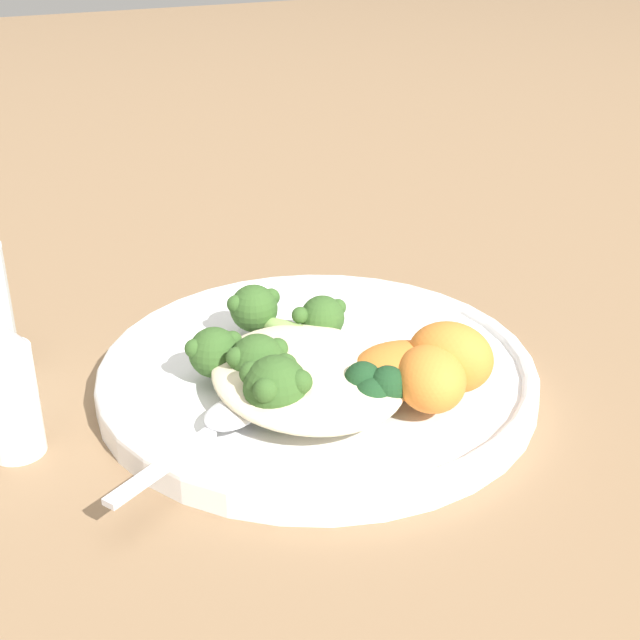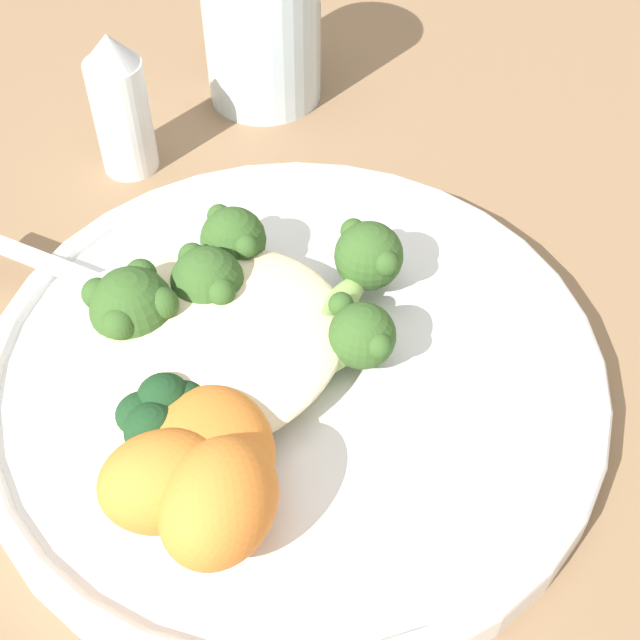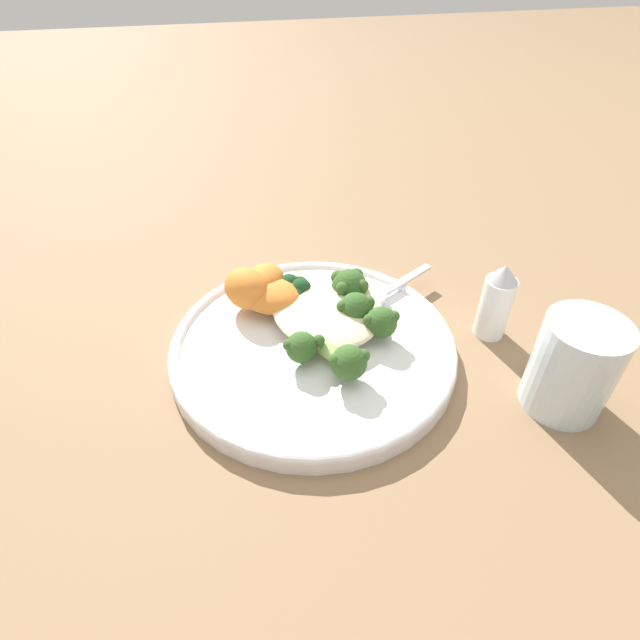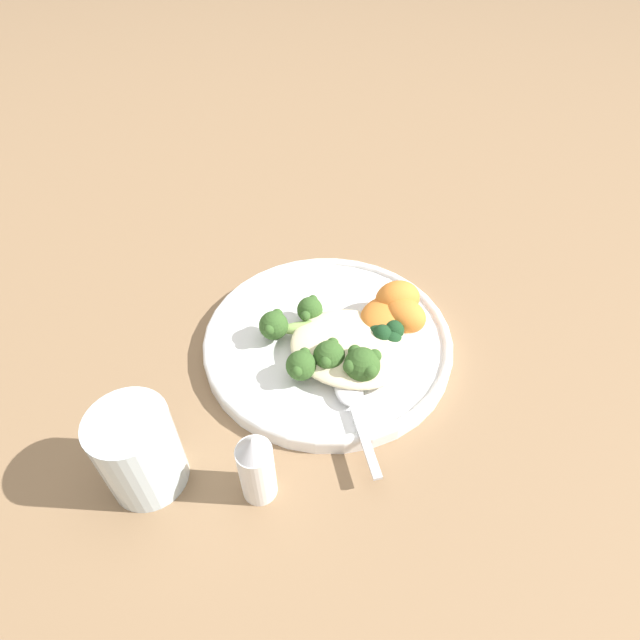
% 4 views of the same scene
% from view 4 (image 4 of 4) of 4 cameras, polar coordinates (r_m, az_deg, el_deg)
% --- Properties ---
extents(ground_plane, '(4.00, 4.00, 0.00)m').
position_cam_4_polar(ground_plane, '(0.62, -0.04, -2.74)').
color(ground_plane, '#846647').
extents(plate, '(0.30, 0.30, 0.02)m').
position_cam_4_polar(plate, '(0.60, 0.82, -2.37)').
color(plate, white).
rests_on(plate, ground_plane).
extents(quinoa_mound, '(0.14, 0.12, 0.02)m').
position_cam_4_polar(quinoa_mound, '(0.57, 3.58, -3.10)').
color(quinoa_mound, beige).
rests_on(quinoa_mound, plate).
extents(broccoli_stalk_0, '(0.08, 0.04, 0.03)m').
position_cam_4_polar(broccoli_stalk_0, '(0.60, -0.29, 0.75)').
color(broccoli_stalk_0, '#8EB25B').
rests_on(broccoli_stalk_0, plate).
extents(broccoli_stalk_1, '(0.11, 0.07, 0.03)m').
position_cam_4_polar(broccoli_stalk_1, '(0.59, -3.30, -0.68)').
color(broccoli_stalk_1, '#8EB25B').
rests_on(broccoli_stalk_1, plate).
extents(broccoli_stalk_2, '(0.06, 0.11, 0.03)m').
position_cam_4_polar(broccoli_stalk_2, '(0.55, -1.63, -4.31)').
color(broccoli_stalk_2, '#8EB25B').
rests_on(broccoli_stalk_2, plate).
extents(broccoli_stalk_3, '(0.04, 0.09, 0.04)m').
position_cam_4_polar(broccoli_stalk_3, '(0.56, 1.34, -3.60)').
color(broccoli_stalk_3, '#8EB25B').
rests_on(broccoli_stalk_3, plate).
extents(broccoli_stalk_4, '(0.07, 0.10, 0.04)m').
position_cam_4_polar(broccoli_stalk_4, '(0.55, 4.52, -4.56)').
color(broccoli_stalk_4, '#8EB25B').
rests_on(broccoli_stalk_4, plate).
extents(sweet_potato_chunk_0, '(0.08, 0.09, 0.03)m').
position_cam_4_polar(sweet_potato_chunk_0, '(0.60, 7.60, 0.51)').
color(sweet_potato_chunk_0, orange).
rests_on(sweet_potato_chunk_0, plate).
extents(sweet_potato_chunk_1, '(0.07, 0.06, 0.04)m').
position_cam_4_polar(sweet_potato_chunk_1, '(0.60, 9.59, 0.54)').
color(sweet_potato_chunk_1, orange).
rests_on(sweet_potato_chunk_1, plate).
extents(sweet_potato_chunk_2, '(0.07, 0.07, 0.05)m').
position_cam_4_polar(sweet_potato_chunk_2, '(0.62, 8.84, 2.39)').
color(sweet_potato_chunk_2, orange).
rests_on(sweet_potato_chunk_2, plate).
extents(kale_tuft, '(0.04, 0.04, 0.03)m').
position_cam_4_polar(kale_tuft, '(0.58, 7.51, -1.60)').
color(kale_tuft, '#193D1E').
rests_on(kale_tuft, plate).
extents(spoon, '(0.08, 0.12, 0.01)m').
position_cam_4_polar(spoon, '(0.53, 3.67, -9.15)').
color(spoon, silver).
rests_on(spoon, plate).
extents(water_glass, '(0.07, 0.07, 0.10)m').
position_cam_4_polar(water_glass, '(0.50, -19.99, -13.88)').
color(water_glass, silver).
rests_on(water_glass, ground_plane).
extents(salt_shaker, '(0.03, 0.03, 0.09)m').
position_cam_4_polar(salt_shaker, '(0.47, -7.27, -16.32)').
color(salt_shaker, white).
rests_on(salt_shaker, ground_plane).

